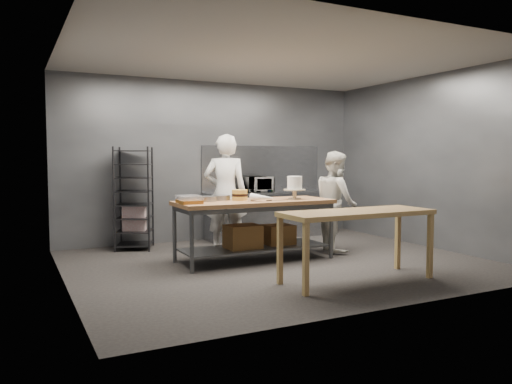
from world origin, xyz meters
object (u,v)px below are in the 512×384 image
at_px(speed_rack, 134,199).
at_px(frosted_cake_stand, 295,185).
at_px(work_table, 256,223).
at_px(microwave, 258,184).
at_px(near_counter, 357,217).
at_px(chef_right, 336,201).
at_px(chef_behind, 225,194).
at_px(layer_cake, 240,195).

xyz_separation_m(speed_rack, frosted_cake_stand, (2.06, -1.89, 0.29)).
bearing_deg(speed_rack, work_table, -51.16).
xyz_separation_m(microwave, frosted_cake_stand, (-0.35, -1.97, 0.09)).
distance_m(work_table, microwave, 2.16).
bearing_deg(near_counter, speed_rack, 119.92).
bearing_deg(chef_right, speed_rack, 76.77).
height_order(speed_rack, microwave, speed_rack).
xyz_separation_m(chef_behind, microwave, (1.12, 1.05, 0.08)).
xyz_separation_m(work_table, layer_cake, (-0.21, 0.12, 0.43)).
bearing_deg(frosted_cake_stand, work_table, 171.04).
relative_size(chef_right, microwave, 3.09).
bearing_deg(chef_behind, work_table, 123.47).
xyz_separation_m(chef_behind, layer_cake, (-0.06, -0.70, 0.03)).
relative_size(speed_rack, layer_cake, 7.38).
height_order(chef_right, layer_cake, chef_right).
bearing_deg(microwave, layer_cake, -124.16).
relative_size(near_counter, chef_right, 1.19).
relative_size(work_table, speed_rack, 1.37).
xyz_separation_m(chef_right, frosted_cake_stand, (-0.92, -0.19, 0.30)).
relative_size(near_counter, frosted_cake_stand, 5.57).
xyz_separation_m(microwave, layer_cake, (-1.18, -1.75, -0.05)).
xyz_separation_m(work_table, speed_rack, (-1.44, 1.79, 0.28)).
distance_m(chef_right, frosted_cake_stand, 0.99).
height_order(work_table, chef_behind, chef_behind).
bearing_deg(chef_behind, microwave, -114.19).
distance_m(near_counter, speed_rack, 4.05).
relative_size(chef_right, layer_cake, 7.07).
xyz_separation_m(speed_rack, chef_behind, (1.29, -0.97, 0.12)).
distance_m(chef_behind, frosted_cake_stand, 1.22).
height_order(near_counter, microwave, microwave).
height_order(work_table, layer_cake, layer_cake).
height_order(speed_rack, frosted_cake_stand, speed_rack).
xyz_separation_m(work_table, microwave, (0.97, 1.87, 0.48)).
bearing_deg(chef_right, work_table, 109.90).
height_order(work_table, microwave, microwave).
xyz_separation_m(work_table, near_counter, (0.58, -1.72, 0.24)).
height_order(work_table, near_counter, work_table).
xyz_separation_m(work_table, chef_right, (1.54, 0.09, 0.27)).
height_order(chef_behind, frosted_cake_stand, chef_behind).
bearing_deg(layer_cake, chef_behind, 85.04).
relative_size(work_table, chef_behind, 1.23).
bearing_deg(chef_behind, speed_rack, -13.97).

